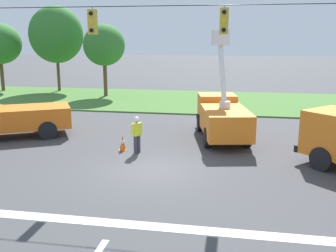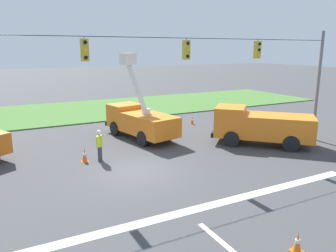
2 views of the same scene
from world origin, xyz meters
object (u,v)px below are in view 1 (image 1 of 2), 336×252
object	(u,v)px
tree_centre	(104,45)
utility_truck_bucket_lift	(222,114)
tree_west	(56,35)
utility_truck_support_far	(11,117)
traffic_cone_near_bucket	(123,143)
traffic_cone_foreground_left	(320,128)
road_worker	(137,132)

from	to	relation	value
tree_centre	utility_truck_bucket_lift	world-z (taller)	tree_centre
tree_west	utility_truck_support_far	bearing A→B (deg)	-72.63
tree_centre	utility_truck_bucket_lift	xyz separation A→B (m)	(11.20, -13.30, -3.36)
utility_truck_bucket_lift	tree_centre	bearing A→B (deg)	130.10
traffic_cone_near_bucket	utility_truck_bucket_lift	bearing A→B (deg)	35.17
tree_west	traffic_cone_foreground_left	xyz separation A→B (m)	(22.51, -13.86, -5.31)
utility_truck_bucket_lift	traffic_cone_near_bucket	bearing A→B (deg)	-144.83
tree_west	utility_truck_support_far	xyz separation A→B (m)	(5.55, -17.74, -4.46)
road_worker	traffic_cone_foreground_left	xyz separation A→B (m)	(9.39, 5.53, -0.68)
traffic_cone_foreground_left	traffic_cone_near_bucket	xyz separation A→B (m)	(-10.19, -5.28, 0.06)
tree_west	traffic_cone_near_bucket	distance (m)	23.36
traffic_cone_near_bucket	road_worker	bearing A→B (deg)	-17.94
tree_west	utility_truck_bucket_lift	distance (m)	23.63
utility_truck_bucket_lift	traffic_cone_near_bucket	size ratio (longest dim) A/B	8.50
tree_west	utility_truck_bucket_lift	bearing A→B (deg)	-43.03
road_worker	tree_west	bearing A→B (deg)	124.08
road_worker	traffic_cone_near_bucket	xyz separation A→B (m)	(-0.79, 0.26, -0.62)
tree_west	traffic_cone_foreground_left	world-z (taller)	tree_west
road_worker	traffic_cone_foreground_left	size ratio (longest dim) A/B	2.69
utility_truck_bucket_lift	traffic_cone_near_bucket	xyz separation A→B (m)	(-4.66, -3.28, -0.94)
tree_west	utility_truck_bucket_lift	xyz separation A→B (m)	(16.98, -15.85, -4.31)
traffic_cone_foreground_left	utility_truck_bucket_lift	bearing A→B (deg)	-160.18
tree_west	utility_truck_support_far	size ratio (longest dim) A/B	1.34
utility_truck_bucket_lift	utility_truck_support_far	xyz separation A→B (m)	(-11.43, -1.88, -0.16)
tree_centre	road_worker	bearing A→B (deg)	-66.47
utility_truck_bucket_lift	utility_truck_support_far	distance (m)	11.59
utility_truck_bucket_lift	traffic_cone_foreground_left	size ratio (longest dim) A/B	9.86
traffic_cone_foreground_left	tree_west	bearing A→B (deg)	148.39
utility_truck_support_far	road_worker	bearing A→B (deg)	-12.33
utility_truck_bucket_lift	traffic_cone_near_bucket	world-z (taller)	utility_truck_bucket_lift
tree_centre	utility_truck_support_far	size ratio (longest dim) A/B	1.04
tree_centre	utility_truck_support_far	world-z (taller)	tree_centre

